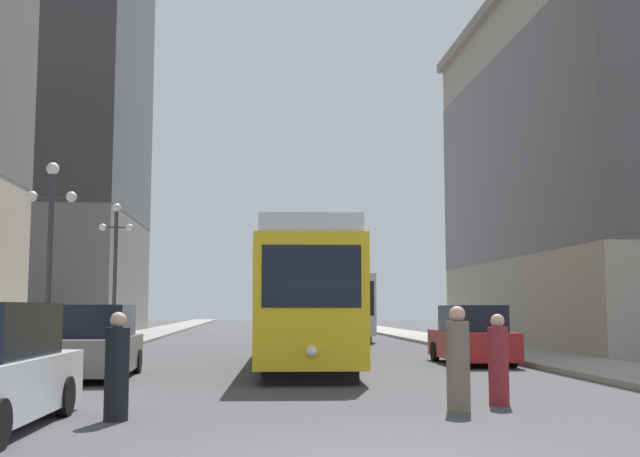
{
  "coord_description": "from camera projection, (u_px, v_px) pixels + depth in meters",
  "views": [
    {
      "loc": [
        -1.4,
        -8.8,
        1.75
      ],
      "look_at": [
        0.04,
        8.16,
        3.51
      ],
      "focal_mm": 43.08,
      "sensor_mm": 36.0,
      "label": 1
    }
  ],
  "objects": [
    {
      "name": "pedestrian_on_sidewalk",
      "position": [
        498.0,
        362.0,
        13.84
      ],
      "size": [
        0.37,
        0.37,
        1.63
      ],
      "rotation": [
        0.0,
        0.0,
        3.58
      ],
      "color": "maroon",
      "rests_on": "ground"
    },
    {
      "name": "sidewalk_right",
      "position": [
        404.0,
        334.0,
        49.0
      ],
      "size": [
        3.02,
        120.0,
        0.15
      ],
      "primitive_type": "cube",
      "color": "gray",
      "rests_on": "ground"
    },
    {
      "name": "lamp_post_left_near",
      "position": [
        51.0,
        231.0,
        21.94
      ],
      "size": [
        1.41,
        0.36,
        5.77
      ],
      "color": "#333338",
      "rests_on": "sidewalk_left"
    },
    {
      "name": "sidewalk_left",
      "position": [
        145.0,
        335.0,
        47.63
      ],
      "size": [
        3.02,
        120.0,
        0.15
      ],
      "primitive_type": "cube",
      "color": "gray",
      "rests_on": "ground"
    },
    {
      "name": "building_left_midblock",
      "position": [
        53.0,
        95.0,
        52.52
      ],
      "size": [
        11.87,
        17.01,
        31.57
      ],
      "color": "slate",
      "rests_on": "ground"
    },
    {
      "name": "lamp_post_left_far",
      "position": [
        115.0,
        253.0,
        32.17
      ],
      "size": [
        1.41,
        0.36,
        5.98
      ],
      "color": "#333338",
      "rests_on": "sidewalk_left"
    },
    {
      "name": "streetcar",
      "position": [
        305.0,
        296.0,
        23.36
      ],
      "size": [
        3.14,
        13.09,
        3.89
      ],
      "rotation": [
        0.0,
        0.0,
        -0.04
      ],
      "color": "black",
      "rests_on": "ground"
    },
    {
      "name": "parked_car_right_far",
      "position": [
        472.0,
        337.0,
        23.87
      ],
      "size": [
        1.89,
        4.33,
        1.82
      ],
      "rotation": [
        0.0,
        0.0,
        3.14
      ],
      "color": "black",
      "rests_on": "ground"
    },
    {
      "name": "parked_car_left_mid",
      "position": [
        96.0,
        344.0,
        19.16
      ],
      "size": [
        1.97,
        4.56,
        1.82
      ],
      "rotation": [
        0.0,
        0.0,
        0.02
      ],
      "color": "black",
      "rests_on": "ground"
    },
    {
      "name": "pedestrian_crossing_far",
      "position": [
        458.0,
        362.0,
        12.98
      ],
      "size": [
        0.4,
        0.4,
        1.77
      ],
      "rotation": [
        0.0,
        0.0,
        6.07
      ],
      "color": "#6B5B4C",
      "rests_on": "ground"
    },
    {
      "name": "pedestrian_crossing_near",
      "position": [
        117.0,
        370.0,
        11.95
      ],
      "size": [
        0.38,
        0.38,
        1.68
      ],
      "rotation": [
        0.0,
        0.0,
        2.24
      ],
      "color": "black",
      "rests_on": "ground"
    },
    {
      "name": "transit_bus",
      "position": [
        341.0,
        304.0,
        43.36
      ],
      "size": [
        2.86,
        11.5,
        3.45
      ],
      "rotation": [
        0.0,
        0.0,
        -0.02
      ],
      "color": "black",
      "rests_on": "ground"
    }
  ]
}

